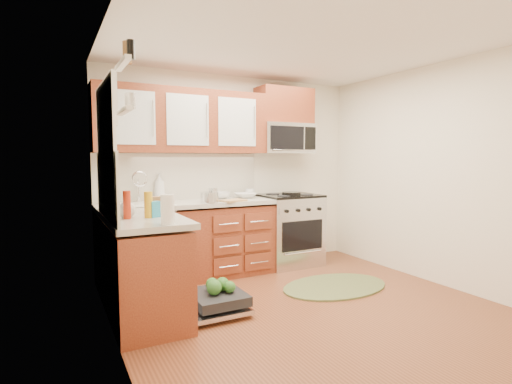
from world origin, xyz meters
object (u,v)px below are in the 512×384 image
dishwasher (213,303)px  rug (335,286)px  paper_towel_roll (168,209)px  stock_pot (209,197)px  cutting_board (233,200)px  sink (143,215)px  bowl_b (220,195)px  skillet (291,194)px  bowl_a (245,195)px  cup (250,193)px  range (289,229)px  microwave (285,138)px  upper_cabinets (183,121)px

dishwasher → rug: dishwasher is taller
paper_towel_roll → dishwasher: bearing=32.7°
stock_pot → cutting_board: bearing=0.0°
sink → bowl_b: 1.03m
cutting_board → paper_towel_roll: 1.68m
rug → skillet: skillet is taller
sink → stock_pot: stock_pot is taller
bowl_b → bowl_a: bearing=-16.0°
skillet → cup: 0.55m
range → cup: (-0.48, 0.22, 0.50)m
sink → microwave: bearing=3.9°
range → paper_towel_roll: bearing=-144.6°
range → cutting_board: 1.05m
rug → paper_towel_roll: 2.26m
upper_cabinets → sink: size_ratio=3.31×
microwave → cutting_board: bearing=-160.2°
stock_pot → cutting_board: stock_pot is taller
microwave → cutting_board: 1.24m
range → stock_pot: 1.34m
microwave → dishwasher: bearing=-140.9°
dishwasher → rug: 1.48m
rug → bowl_b: bowl_b is taller
microwave → sink: bearing=-176.1°
cutting_board → skillet: bearing=4.9°
sink → bowl_b: bowl_b is taller
range → cutting_board: bearing=-167.1°
rug → cup: (-0.42, 1.28, 0.97)m
sink → stock_pot: size_ratio=3.01×
bowl_a → rug: bearing=-64.0°
range → skillet: skillet is taller
microwave → cup: bearing=168.2°
sink → stock_pot: 0.76m
upper_cabinets → cutting_board: 1.12m
paper_towel_roll → bowl_b: paper_towel_roll is taller
stock_pot → cup: stock_pot is taller
stock_pot → paper_towel_roll: (-0.82, -1.24, 0.05)m
stock_pot → cup: size_ratio=1.58×
upper_cabinets → range: 1.99m
sink → cutting_board: bearing=-11.2°
rug → bowl_a: 1.58m
sink → cup: 1.48m
cup → microwave: bearing=-11.8°
range → cutting_board: range is taller
dishwasher → stock_pot: stock_pot is taller
cup → bowl_a: bearing=-134.5°
skillet → cutting_board: size_ratio=0.83×
sink → skillet: skillet is taller
range → cup: size_ratio=7.28×
stock_pot → paper_towel_roll: bearing=-123.5°
microwave → sink: size_ratio=1.23×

